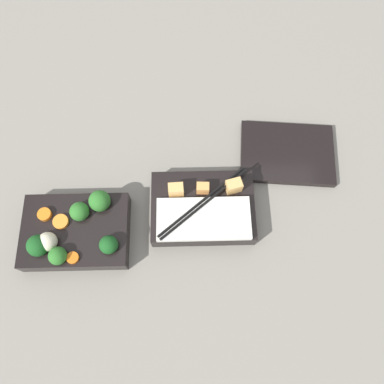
% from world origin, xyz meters
% --- Properties ---
extents(ground_plane, '(3.00, 3.00, 0.00)m').
position_xyz_m(ground_plane, '(0.00, 0.00, 0.00)').
color(ground_plane, gray).
extents(bento_tray_vegetable, '(0.20, 0.15, 0.07)m').
position_xyz_m(bento_tray_vegetable, '(-0.13, -0.02, 0.03)').
color(bento_tray_vegetable, black).
rests_on(bento_tray_vegetable, ground_plane).
extents(bento_tray_rice, '(0.20, 0.15, 0.07)m').
position_xyz_m(bento_tray_rice, '(0.12, 0.02, 0.03)').
color(bento_tray_rice, black).
rests_on(bento_tray_rice, ground_plane).
extents(bento_lid, '(0.21, 0.16, 0.02)m').
position_xyz_m(bento_lid, '(0.30, 0.15, 0.01)').
color(bento_lid, black).
rests_on(bento_lid, ground_plane).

